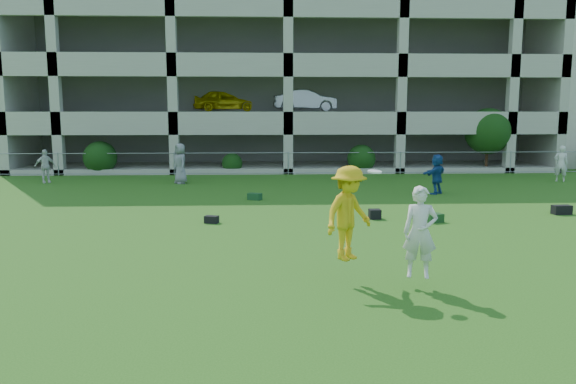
{
  "coord_description": "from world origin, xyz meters",
  "views": [
    {
      "loc": [
        -1.33,
        -10.57,
        3.39
      ],
      "look_at": [
        -0.73,
        3.0,
        1.4
      ],
      "focal_mm": 35.0,
      "sensor_mm": 36.0,
      "label": 1
    }
  ],
  "objects_px": {
    "bystander_b": "(45,166)",
    "bystander_e": "(561,164)",
    "crate_d": "(375,214)",
    "parking_garage": "(282,70)",
    "bystander_c": "(180,163)",
    "bystander_d": "(437,174)",
    "frisbee_contest": "(365,218)"
  },
  "relations": [
    {
      "from": "bystander_e",
      "to": "crate_d",
      "type": "height_order",
      "value": "bystander_e"
    },
    {
      "from": "bystander_c",
      "to": "crate_d",
      "type": "xyz_separation_m",
      "value": [
        7.34,
        -8.91,
        -0.78
      ]
    },
    {
      "from": "bystander_e",
      "to": "frisbee_contest",
      "type": "bearing_deg",
      "value": 73.51
    },
    {
      "from": "bystander_c",
      "to": "bystander_e",
      "type": "xyz_separation_m",
      "value": [
        18.03,
        -0.07,
        -0.07
      ]
    },
    {
      "from": "bystander_c",
      "to": "crate_d",
      "type": "height_order",
      "value": "bystander_c"
    },
    {
      "from": "bystander_d",
      "to": "crate_d",
      "type": "bearing_deg",
      "value": 10.97
    },
    {
      "from": "bystander_b",
      "to": "frisbee_contest",
      "type": "xyz_separation_m",
      "value": [
        12.17,
        -16.05,
        0.55
      ]
    },
    {
      "from": "bystander_c",
      "to": "bystander_d",
      "type": "xyz_separation_m",
      "value": [
        10.88,
        -3.77,
        -0.12
      ]
    },
    {
      "from": "bystander_b",
      "to": "crate_d",
      "type": "distance_m",
      "value": 16.63
    },
    {
      "from": "bystander_d",
      "to": "parking_garage",
      "type": "distance_m",
      "value": 17.71
    },
    {
      "from": "frisbee_contest",
      "to": "crate_d",
      "type": "bearing_deg",
      "value": 76.99
    },
    {
      "from": "bystander_b",
      "to": "bystander_e",
      "type": "bearing_deg",
      "value": -35.36
    },
    {
      "from": "bystander_c",
      "to": "bystander_b",
      "type": "bearing_deg",
      "value": -123.93
    },
    {
      "from": "bystander_d",
      "to": "frisbee_contest",
      "type": "xyz_separation_m",
      "value": [
        -5.08,
        -11.78,
        0.52
      ]
    },
    {
      "from": "bystander_d",
      "to": "bystander_e",
      "type": "bearing_deg",
      "value": 162.9
    },
    {
      "from": "bystander_d",
      "to": "bystander_e",
      "type": "relative_size",
      "value": 0.95
    },
    {
      "from": "bystander_b",
      "to": "bystander_d",
      "type": "distance_m",
      "value": 17.77
    },
    {
      "from": "crate_d",
      "to": "frisbee_contest",
      "type": "xyz_separation_m",
      "value": [
        -1.53,
        -6.64,
        1.18
      ]
    },
    {
      "from": "bystander_e",
      "to": "parking_garage",
      "type": "distance_m",
      "value": 18.49
    },
    {
      "from": "bystander_c",
      "to": "parking_garage",
      "type": "xyz_separation_m",
      "value": [
        5.17,
        12.17,
        5.08
      ]
    },
    {
      "from": "bystander_c",
      "to": "frisbee_contest",
      "type": "height_order",
      "value": "frisbee_contest"
    },
    {
      "from": "bystander_c",
      "to": "bystander_e",
      "type": "relative_size",
      "value": 1.09
    },
    {
      "from": "bystander_c",
      "to": "bystander_d",
      "type": "bearing_deg",
      "value": 41.46
    },
    {
      "from": "bystander_e",
      "to": "bystander_c",
      "type": "bearing_deg",
      "value": 21.58
    },
    {
      "from": "bystander_b",
      "to": "crate_d",
      "type": "bearing_deg",
      "value": -68.48
    },
    {
      "from": "bystander_b",
      "to": "bystander_d",
      "type": "bearing_deg",
      "value": -47.9
    },
    {
      "from": "crate_d",
      "to": "parking_garage",
      "type": "bearing_deg",
      "value": 95.88
    },
    {
      "from": "crate_d",
      "to": "parking_garage",
      "type": "relative_size",
      "value": 0.01
    },
    {
      "from": "bystander_c",
      "to": "crate_d",
      "type": "distance_m",
      "value": 11.57
    },
    {
      "from": "bystander_c",
      "to": "crate_d",
      "type": "bearing_deg",
      "value": 10.03
    },
    {
      "from": "frisbee_contest",
      "to": "bystander_c",
      "type": "bearing_deg",
      "value": 110.47
    },
    {
      "from": "bystander_c",
      "to": "bystander_d",
      "type": "height_order",
      "value": "bystander_c"
    }
  ]
}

